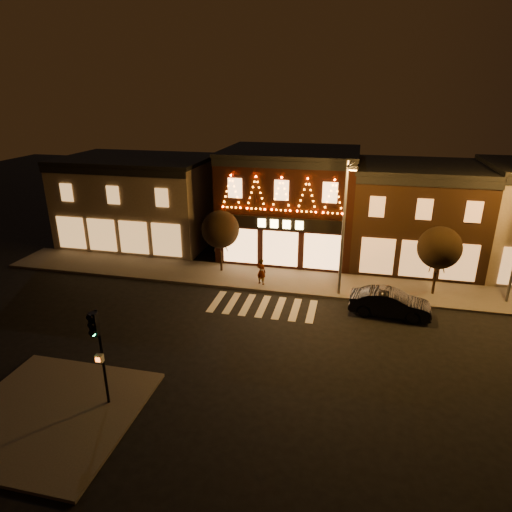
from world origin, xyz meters
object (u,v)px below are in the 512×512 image
(streetlamp_mid, at_px, (345,220))
(pedestrian, at_px, (261,272))
(traffic_signal_near, at_px, (98,340))
(dark_sedan, at_px, (390,303))

(streetlamp_mid, bearing_deg, pedestrian, -175.54)
(traffic_signal_near, height_order, dark_sedan, traffic_signal_near)
(dark_sedan, xyz_separation_m, pedestrian, (-8.25, 2.33, 0.29))
(streetlamp_mid, xyz_separation_m, pedestrian, (-5.26, 0.58, -4.11))
(streetlamp_mid, height_order, pedestrian, streetlamp_mid)
(traffic_signal_near, relative_size, streetlamp_mid, 0.51)
(pedestrian, bearing_deg, streetlamp_mid, -163.54)
(streetlamp_mid, distance_m, dark_sedan, 5.60)
(traffic_signal_near, xyz_separation_m, pedestrian, (3.74, 13.44, -2.18))
(streetlamp_mid, bearing_deg, dark_sedan, -19.51)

